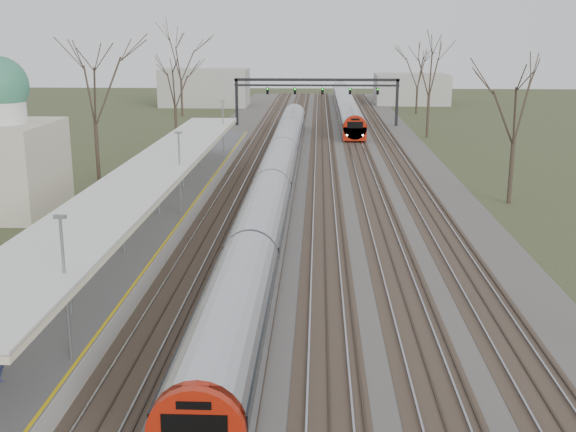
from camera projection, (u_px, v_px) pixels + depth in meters
The scene contains 8 objects.
track_bed at pixel (315, 168), 63.92m from camera, with size 24.00×160.00×0.22m.
platform at pixel (171, 209), 47.25m from camera, with size 3.50×69.00×1.00m, color #9E9B93.
canopy at pixel (153, 170), 42.03m from camera, with size 4.10×50.00×3.11m.
signal_gantry at pixel (317, 88), 91.75m from camera, with size 21.00×0.59×6.08m.
tree_west_far at pixel (93, 82), 55.89m from camera, with size 5.50×5.50×11.33m.
tree_east_far at pixel (517, 100), 48.98m from camera, with size 5.00×5.00×10.30m.
train_near at pixel (278, 172), 54.59m from camera, with size 2.62×75.21×3.05m.
train_far at pixel (345, 104), 106.81m from camera, with size 2.62×60.21×3.05m.
Camera 1 is at (0.56, -8.03, 11.72)m, focal length 45.00 mm.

